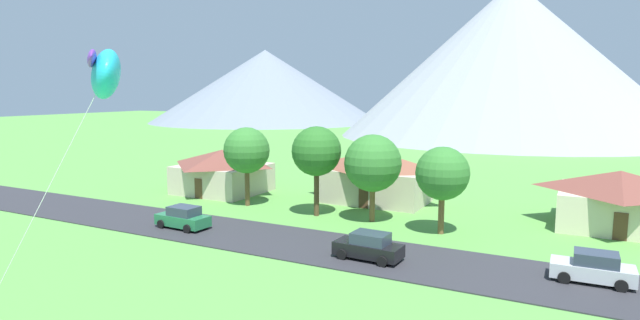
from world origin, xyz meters
name	(u,v)px	position (x,y,z in m)	size (l,w,h in m)	color
road_strip	(382,256)	(0.00, 31.05, 0.04)	(160.00, 7.08, 0.08)	#2D2D33
mountain_far_west_ridge	(510,60)	(-5.83, 127.12, 17.38)	(76.33, 76.33, 34.76)	#8E939E
mountain_east_ridge	(266,86)	(-87.67, 150.16, 12.06)	(77.61, 77.61, 24.13)	slate
house_leftmost	(376,176)	(-6.42, 46.23, 2.51)	(10.10, 6.55, 4.85)	beige
house_left_center	(619,198)	(13.46, 46.20, 2.29)	(8.96, 8.59, 4.42)	beige
house_rightmost	(222,170)	(-22.24, 43.31, 2.30)	(8.76, 8.12, 4.43)	beige
tree_near_left	(247,151)	(-16.27, 39.31, 5.07)	(4.18, 4.18, 7.20)	brown
tree_left_of_center	(373,163)	(-3.99, 39.22, 4.72)	(4.59, 4.59, 7.04)	brown
tree_center	(442,174)	(1.86, 38.16, 4.47)	(3.91, 3.91, 6.46)	brown
tree_right_of_center	(316,152)	(-8.85, 38.82, 5.44)	(4.15, 4.15, 7.55)	#4C3823
parked_car_green_west_end	(183,218)	(-15.86, 30.38, 0.87)	(4.27, 2.21, 1.68)	#237042
parked_car_silver_mid_east	(593,268)	(11.77, 32.16, 0.87)	(4.24, 2.16, 1.68)	#B7BCC1
parked_car_black_east_end	(369,247)	(-0.55, 30.12, 0.87)	(4.28, 2.23, 1.68)	black
kite_flyer_with_kite	(99,84)	(-1.90, 11.96, 10.64)	(4.76, 5.20, 11.76)	navy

